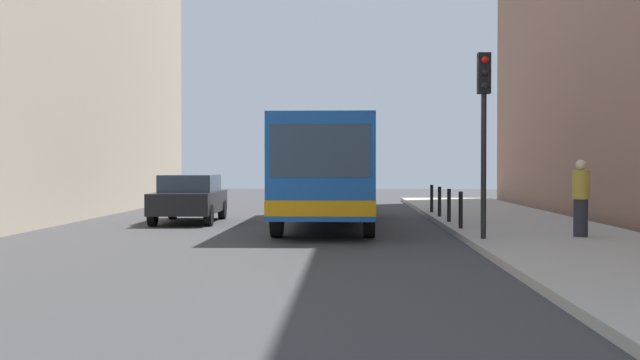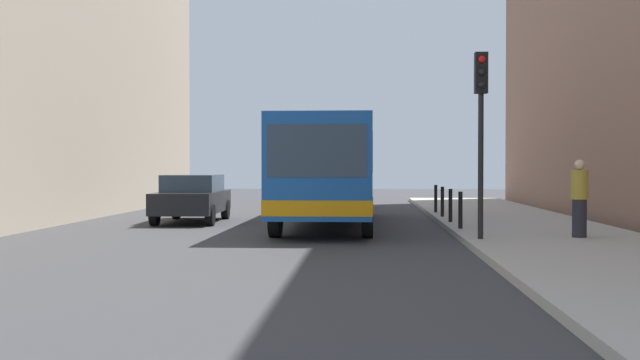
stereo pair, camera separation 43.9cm
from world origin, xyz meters
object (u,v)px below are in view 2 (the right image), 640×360
bus (330,167)px  bollard_near (460,210)px  bollard_farthest (436,199)px  traffic_light (481,109)px  bollard_far (442,202)px  pedestrian_near_signal (579,198)px  car_beside_bus (192,197)px  car_behind_bus (330,190)px  bollard_mid (450,205)px

bus → bollard_near: (3.50, -2.91, -1.10)m
bollard_farthest → bus: bearing=-129.9°
traffic_light → bollard_far: (-0.10, 7.56, -2.38)m
bus → bollard_near: bearing=140.5°
bollard_near → bollard_farthest: same height
bus → bollard_near: bus is taller
bus → traffic_light: size_ratio=2.69×
bollard_far → pedestrian_near_signal: bearing=-71.3°
bus → car_beside_bus: size_ratio=2.48×
bollard_near → bollard_far: size_ratio=1.00×
bus → pedestrian_near_signal: (5.88, -5.21, -0.70)m
bollard_far → car_beside_bus: bearing=-174.1°
bollard_near → pedestrian_near_signal: pedestrian_near_signal is taller
bollard_near → pedestrian_near_signal: 3.34m
pedestrian_near_signal → traffic_light: bearing=-128.8°
car_behind_bus → bollard_near: car_behind_bus is taller
car_behind_bus → bollard_near: bearing=111.6°
car_beside_bus → car_behind_bus: same height
car_beside_bus → bollard_far: bearing=-176.0°
bollard_far → pedestrian_near_signal: size_ratio=0.54×
car_beside_bus → pedestrian_near_signal: (10.22, -6.22, 0.24)m
traffic_light → bollard_farthest: traffic_light is taller
bollard_mid → bollard_farthest: bearing=90.0°
bus → bollard_far: (3.50, 1.81, -1.10)m
car_behind_bus → bollard_farthest: bearing=132.7°
car_beside_bus → bollard_near: (7.84, -3.91, -0.16)m
bus → bollard_farthest: bearing=-129.7°
bollard_mid → pedestrian_near_signal: (2.38, -4.66, 0.40)m
bus → car_behind_bus: bus is taller
bus → bollard_far: bus is taller
bollard_mid → bollard_farthest: size_ratio=1.00×
car_behind_bus → bollard_far: size_ratio=4.73×
bollard_far → bollard_mid: bearing=-90.0°
bollard_mid → bollard_farthest: 4.72m
bus → bollard_mid: 3.71m
bollard_near → bollard_mid: 2.36m
bollard_near → bollard_mid: (0.00, 2.36, 0.00)m
car_behind_bus → pedestrian_near_signal: size_ratio=2.57×
car_behind_bus → bollard_farthest: size_ratio=4.73×
car_beside_bus → bollard_farthest: bearing=-159.8°
bus → traffic_light: bearing=122.3°
car_behind_bus → pedestrian_near_signal: (6.30, -14.15, 0.24)m
bollard_mid → bollard_far: same height
traffic_light → bollard_near: 3.70m
car_beside_bus → bollard_far: (7.84, 0.81, -0.16)m
bus → bollard_far: 4.09m
car_behind_bus → traffic_light: (4.02, -14.68, 2.22)m
car_beside_bus → bollard_farthest: car_beside_bus is taller
car_behind_bus → bollard_farthest: 6.17m
car_behind_bus → bollard_near: 12.48m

